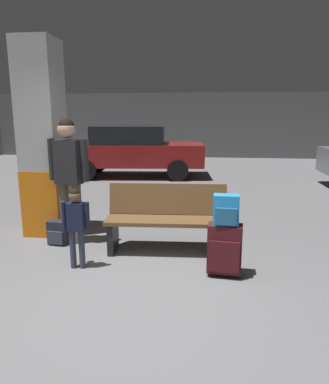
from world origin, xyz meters
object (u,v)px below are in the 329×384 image
(bench, at_px, (167,219))
(suitcase, at_px, (225,249))
(backpack_bright, at_px, (226,210))
(backpack_dark_floor, at_px, (58,233))
(adult, at_px, (69,168))
(child, at_px, (76,220))
(parked_car_far, at_px, (133,150))
(structural_pillar, at_px, (43,141))

(bench, bearing_deg, suitcase, -43.63)
(bench, relative_size, backpack_bright, 4.79)
(backpack_dark_floor, bearing_deg, adult, 29.16)
(bench, xyz_separation_m, adult, (-1.39, 0.15, 0.64))
(child, relative_size, parked_car_far, 0.23)
(child, bearing_deg, suitcase, -0.38)
(structural_pillar, xyz_separation_m, backpack_bright, (2.65, -1.24, -0.65))
(structural_pillar, distance_m, backpack_bright, 3.00)
(child, distance_m, parked_car_far, 6.68)
(structural_pillar, distance_m, bench, 2.23)
(backpack_bright, bearing_deg, structural_pillar, 154.87)
(child, xyz_separation_m, parked_car_far, (-0.70, 6.64, 0.21))
(adult, bearing_deg, child, -65.00)
(structural_pillar, distance_m, suitcase, 3.13)
(backpack_bright, distance_m, parked_car_far, 7.08)
(backpack_dark_floor, bearing_deg, bench, -2.13)
(structural_pillar, height_order, adult, structural_pillar)
(adult, distance_m, backpack_dark_floor, 0.94)
(child, distance_m, backpack_dark_floor, 1.03)
(backpack_bright, bearing_deg, parked_car_far, 110.04)
(parked_car_far, bearing_deg, adult, -87.00)
(bench, relative_size, child, 1.68)
(backpack_bright, bearing_deg, suitcase, 118.83)
(adult, distance_m, parked_car_far, 5.81)
(suitcase, xyz_separation_m, parked_car_far, (-2.42, 6.65, 0.48))
(backpack_bright, height_order, adult, adult)
(parked_car_far, bearing_deg, suitcase, -69.97)
(suitcase, xyz_separation_m, backpack_dark_floor, (-2.29, 0.76, -0.15))
(structural_pillar, bearing_deg, backpack_bright, -25.13)
(structural_pillar, xyz_separation_m, parked_car_far, (0.23, 5.40, -0.62))
(structural_pillar, relative_size, child, 2.96)
(child, xyz_separation_m, adult, (-0.39, 0.84, 0.49))
(suitcase, bearing_deg, bench, 136.37)
(backpack_bright, distance_m, backpack_dark_floor, 2.49)
(adult, bearing_deg, suitcase, -21.85)
(structural_pillar, distance_m, parked_car_far, 5.44)
(adult, bearing_deg, backpack_dark_floor, -150.84)
(suitcase, relative_size, backpack_bright, 1.78)
(bench, bearing_deg, child, -145.50)
(child, height_order, backpack_dark_floor, child)
(child, distance_m, adult, 1.05)
(child, bearing_deg, structural_pillar, 126.86)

